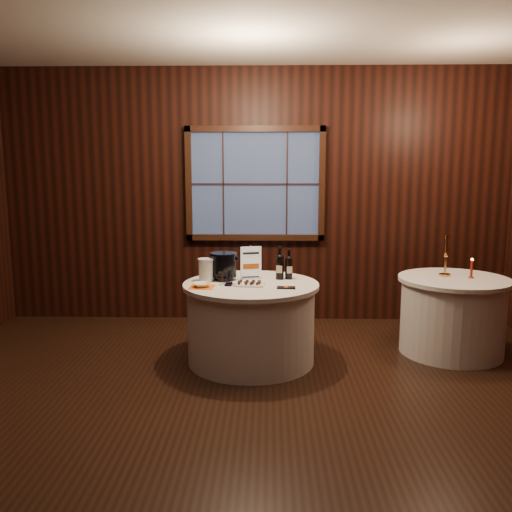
{
  "coord_description": "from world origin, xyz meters",
  "views": [
    {
      "loc": [
        0.17,
        -3.98,
        1.86
      ],
      "look_at": [
        0.05,
        0.9,
        1.05
      ],
      "focal_mm": 38.0,
      "sensor_mm": 36.0,
      "label": 1
    }
  ],
  "objects_px": {
    "ice_bucket": "(224,266)",
    "brass_candlestick": "(446,261)",
    "chocolate_box": "(286,288)",
    "glass_pitcher": "(206,270)",
    "port_bottle_right": "(289,266)",
    "port_bottle_left": "(280,265)",
    "grape_bunch": "(229,284)",
    "red_candle": "(471,270)",
    "sign_stand": "(251,267)",
    "chocolate_plate": "(249,284)",
    "cracker_bowl": "(202,285)",
    "side_table": "(452,315)",
    "main_table": "(251,322)"
  },
  "relations": [
    {
      "from": "main_table",
      "to": "side_table",
      "type": "relative_size",
      "value": 1.19
    },
    {
      "from": "side_table",
      "to": "brass_candlestick",
      "type": "xyz_separation_m",
      "value": [
        -0.07,
        0.09,
        0.53
      ]
    },
    {
      "from": "port_bottle_left",
      "to": "grape_bunch",
      "type": "distance_m",
      "value": 0.58
    },
    {
      "from": "red_candle",
      "to": "chocolate_box",
      "type": "bearing_deg",
      "value": -165.13
    },
    {
      "from": "side_table",
      "to": "glass_pitcher",
      "type": "height_order",
      "value": "glass_pitcher"
    },
    {
      "from": "port_bottle_right",
      "to": "chocolate_plate",
      "type": "relative_size",
      "value": 0.97
    },
    {
      "from": "sign_stand",
      "to": "grape_bunch",
      "type": "xyz_separation_m",
      "value": [
        -0.19,
        -0.33,
        -0.09
      ]
    },
    {
      "from": "sign_stand",
      "to": "grape_bunch",
      "type": "relative_size",
      "value": 2.13
    },
    {
      "from": "side_table",
      "to": "glass_pitcher",
      "type": "bearing_deg",
      "value": -174.79
    },
    {
      "from": "port_bottle_right",
      "to": "chocolate_box",
      "type": "xyz_separation_m",
      "value": [
        -0.04,
        -0.41,
        -0.12
      ]
    },
    {
      "from": "chocolate_plate",
      "to": "red_candle",
      "type": "height_order",
      "value": "red_candle"
    },
    {
      "from": "grape_bunch",
      "to": "port_bottle_right",
      "type": "bearing_deg",
      "value": 30.27
    },
    {
      "from": "ice_bucket",
      "to": "red_candle",
      "type": "height_order",
      "value": "ice_bucket"
    },
    {
      "from": "side_table",
      "to": "red_candle",
      "type": "bearing_deg",
      "value": -11.47
    },
    {
      "from": "brass_candlestick",
      "to": "side_table",
      "type": "bearing_deg",
      "value": -52.63
    },
    {
      "from": "port_bottle_left",
      "to": "port_bottle_right",
      "type": "height_order",
      "value": "port_bottle_left"
    },
    {
      "from": "port_bottle_left",
      "to": "port_bottle_right",
      "type": "distance_m",
      "value": 0.09
    },
    {
      "from": "main_table",
      "to": "grape_bunch",
      "type": "distance_m",
      "value": 0.46
    },
    {
      "from": "cracker_bowl",
      "to": "main_table",
      "type": "bearing_deg",
      "value": 22.99
    },
    {
      "from": "ice_bucket",
      "to": "brass_candlestick",
      "type": "height_order",
      "value": "brass_candlestick"
    },
    {
      "from": "sign_stand",
      "to": "ice_bucket",
      "type": "relative_size",
      "value": 1.25
    },
    {
      "from": "sign_stand",
      "to": "red_candle",
      "type": "height_order",
      "value": "sign_stand"
    },
    {
      "from": "port_bottle_right",
      "to": "ice_bucket",
      "type": "height_order",
      "value": "port_bottle_right"
    },
    {
      "from": "main_table",
      "to": "glass_pitcher",
      "type": "xyz_separation_m",
      "value": [
        -0.43,
        0.08,
        0.49
      ]
    },
    {
      "from": "grape_bunch",
      "to": "red_candle",
      "type": "bearing_deg",
      "value": 9.62
    },
    {
      "from": "port_bottle_left",
      "to": "cracker_bowl",
      "type": "distance_m",
      "value": 0.82
    },
    {
      "from": "chocolate_box",
      "to": "glass_pitcher",
      "type": "bearing_deg",
      "value": 161.3
    },
    {
      "from": "sign_stand",
      "to": "chocolate_plate",
      "type": "bearing_deg",
      "value": -104.97
    },
    {
      "from": "port_bottle_left",
      "to": "red_candle",
      "type": "height_order",
      "value": "port_bottle_left"
    },
    {
      "from": "sign_stand",
      "to": "ice_bucket",
      "type": "height_order",
      "value": "sign_stand"
    },
    {
      "from": "chocolate_box",
      "to": "chocolate_plate",
      "type": "bearing_deg",
      "value": 163.71
    },
    {
      "from": "chocolate_box",
      "to": "red_candle",
      "type": "bearing_deg",
      "value": 17.49
    },
    {
      "from": "port_bottle_left",
      "to": "red_candle",
      "type": "relative_size",
      "value": 1.61
    },
    {
      "from": "grape_bunch",
      "to": "brass_candlestick",
      "type": "distance_m",
      "value": 2.19
    },
    {
      "from": "port_bottle_left",
      "to": "main_table",
      "type": "bearing_deg",
      "value": -136.98
    },
    {
      "from": "port_bottle_left",
      "to": "port_bottle_right",
      "type": "bearing_deg",
      "value": 15.87
    },
    {
      "from": "glass_pitcher",
      "to": "cracker_bowl",
      "type": "distance_m",
      "value": 0.28
    },
    {
      "from": "port_bottle_right",
      "to": "grape_bunch",
      "type": "height_order",
      "value": "port_bottle_right"
    },
    {
      "from": "chocolate_box",
      "to": "glass_pitcher",
      "type": "xyz_separation_m",
      "value": [
        -0.75,
        0.29,
        0.1
      ]
    },
    {
      "from": "grape_bunch",
      "to": "brass_candlestick",
      "type": "height_order",
      "value": "brass_candlestick"
    },
    {
      "from": "brass_candlestick",
      "to": "main_table",
      "type": "bearing_deg",
      "value": -168.64
    },
    {
      "from": "side_table",
      "to": "cracker_bowl",
      "type": "height_order",
      "value": "cracker_bowl"
    },
    {
      "from": "main_table",
      "to": "port_bottle_right",
      "type": "xyz_separation_m",
      "value": [
        0.36,
        0.2,
        0.51
      ]
    },
    {
      "from": "sign_stand",
      "to": "chocolate_plate",
      "type": "height_order",
      "value": "sign_stand"
    },
    {
      "from": "port_bottle_right",
      "to": "glass_pitcher",
      "type": "bearing_deg",
      "value": 178.4
    },
    {
      "from": "port_bottle_left",
      "to": "chocolate_plate",
      "type": "xyz_separation_m",
      "value": [
        -0.29,
        -0.29,
        -0.12
      ]
    },
    {
      "from": "chocolate_plate",
      "to": "port_bottle_right",
      "type": "bearing_deg",
      "value": 38.32
    },
    {
      "from": "grape_bunch",
      "to": "side_table",
      "type": "bearing_deg",
      "value": 11.04
    },
    {
      "from": "brass_candlestick",
      "to": "chocolate_plate",
      "type": "bearing_deg",
      "value": -165.92
    },
    {
      "from": "side_table",
      "to": "port_bottle_left",
      "type": "xyz_separation_m",
      "value": [
        -1.73,
        -0.11,
        0.52
      ]
    }
  ]
}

